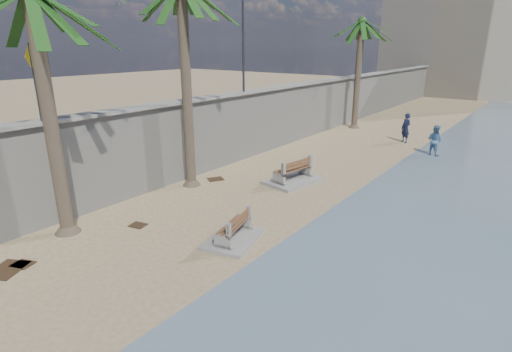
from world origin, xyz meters
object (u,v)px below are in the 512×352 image
Objects in this scene: person_a at (406,126)px; person_b at (435,139)px; palm_back at (362,23)px; bench_far at (293,173)px; bench_near at (233,230)px.

person_a is 3.08m from person_b.
bench_far is at bearing -77.43° from palm_back.
bench_near is at bearing -76.85° from palm_back.
palm_back is (-4.52, 19.35, 6.99)m from bench_near.
person_a reaches higher than bench_far.
bench_far is at bearing -65.67° from person_a.
bench_far is 11.00m from person_a.
bench_far is at bearing 84.72° from person_b.
bench_near is 1.24× the size of person_b.
palm_back is at bearing 103.15° from bench_near.
bench_far is 0.33× the size of palm_back.
person_a is at bearing -28.94° from palm_back.
bench_near is 1.10× the size of person_a.
bench_far is 1.27× the size of person_a.
bench_near is 16.85m from person_a.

